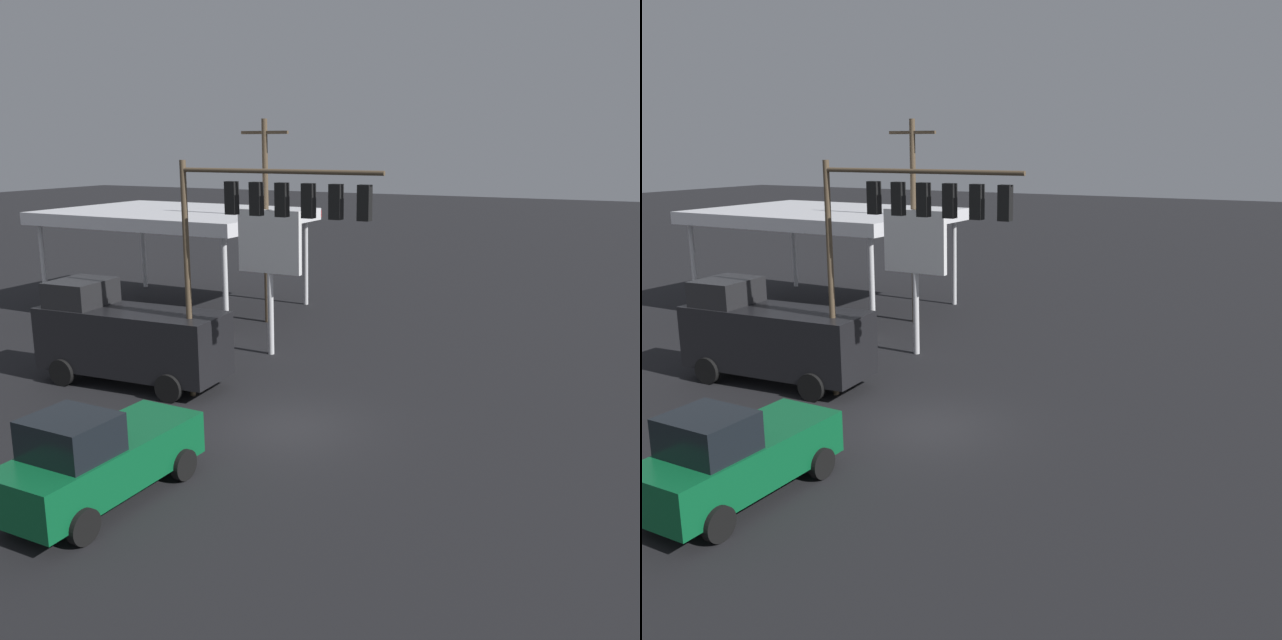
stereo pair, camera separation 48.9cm
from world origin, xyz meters
TOP-DOWN VIEW (x-y plane):
  - ground_plane at (0.00, 0.00)m, footprint 200.00×200.00m
  - traffic_signal_assembly at (1.36, -0.99)m, footprint 6.87×0.43m
  - utility_pole at (7.25, -10.99)m, footprint 2.40×0.26m
  - gas_station_canopy at (12.81, -11.49)m, footprint 12.00×8.78m
  - price_sign at (4.38, -6.40)m, footprint 2.72×0.27m
  - delivery_truck at (7.05, -1.05)m, footprint 6.94×2.92m
  - pickup_parked at (1.78, 6.08)m, footprint 2.34×5.24m

SIDE VIEW (x-z plane):
  - ground_plane at x=0.00m, z-range 0.00..0.00m
  - pickup_parked at x=1.78m, z-range -0.09..2.31m
  - delivery_truck at x=7.05m, z-range -0.10..3.48m
  - price_sign at x=4.38m, z-range 1.39..7.18m
  - gas_station_canopy at x=12.81m, z-range 2.19..7.25m
  - utility_pole at x=7.25m, z-range 0.28..9.66m
  - traffic_signal_assembly at x=1.36m, z-range 2.16..9.94m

